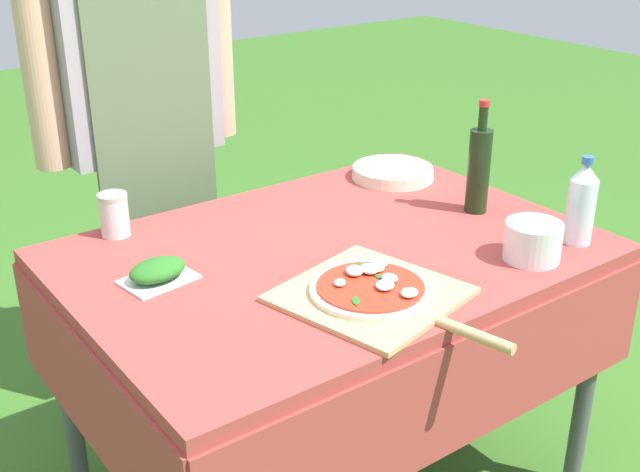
% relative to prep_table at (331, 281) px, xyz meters
% --- Properties ---
extents(prep_table, '(1.27, 0.90, 0.76)m').
position_rel_prep_table_xyz_m(prep_table, '(0.00, 0.00, 0.00)').
color(prep_table, '#A83D38').
rests_on(prep_table, ground).
extents(person_cook, '(0.63, 0.20, 1.67)m').
position_rel_prep_table_xyz_m(person_cook, '(-0.14, 0.74, 0.32)').
color(person_cook, '#70604C').
rests_on(person_cook, ground).
extents(pizza_on_peel, '(0.41, 0.54, 0.05)m').
position_rel_prep_table_xyz_m(pizza_on_peel, '(-0.08, -0.26, 0.10)').
color(pizza_on_peel, tan).
rests_on(pizza_on_peel, prep_table).
extents(oil_bottle, '(0.06, 0.06, 0.30)m').
position_rel_prep_table_xyz_m(oil_bottle, '(0.45, -0.04, 0.21)').
color(oil_bottle, black).
rests_on(oil_bottle, prep_table).
extents(water_bottle, '(0.07, 0.07, 0.22)m').
position_rel_prep_table_xyz_m(water_bottle, '(0.51, -0.33, 0.19)').
color(water_bottle, silver).
rests_on(water_bottle, prep_table).
extents(herb_container, '(0.17, 0.13, 0.05)m').
position_rel_prep_table_xyz_m(herb_container, '(-0.41, 0.09, 0.11)').
color(herb_container, silver).
rests_on(herb_container, prep_table).
extents(mixing_tub, '(0.13, 0.13, 0.09)m').
position_rel_prep_table_xyz_m(mixing_tub, '(0.34, -0.33, 0.14)').
color(mixing_tub, silver).
rests_on(mixing_tub, prep_table).
extents(plate_stack, '(0.24, 0.24, 0.03)m').
position_rel_prep_table_xyz_m(plate_stack, '(0.44, 0.28, 0.11)').
color(plate_stack, beige).
rests_on(plate_stack, prep_table).
extents(sauce_jar, '(0.07, 0.07, 0.11)m').
position_rel_prep_table_xyz_m(sauce_jar, '(-0.39, 0.38, 0.14)').
color(sauce_jar, silver).
rests_on(sauce_jar, prep_table).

